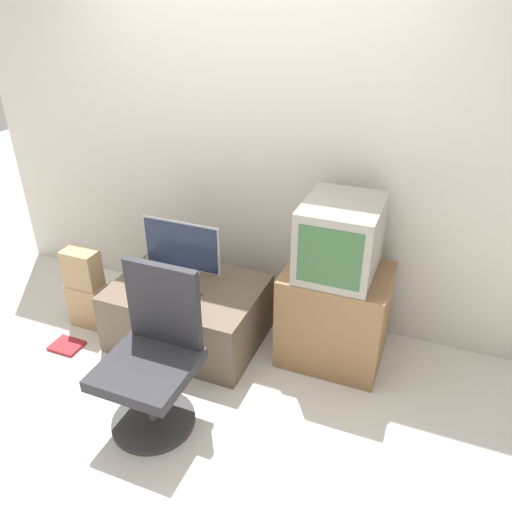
{
  "coord_description": "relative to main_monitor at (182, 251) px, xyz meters",
  "views": [
    {
      "loc": [
        1.28,
        -1.8,
        2.27
      ],
      "look_at": [
        0.21,
        0.86,
        0.69
      ],
      "focal_mm": 35.0,
      "sensor_mm": 36.0,
      "label": 1
    }
  ],
  "objects": [
    {
      "name": "cardboard_box_lower",
      "position": [
        -0.69,
        -0.23,
        -0.48
      ],
      "size": [
        0.27,
        0.16,
        0.34
      ],
      "color": "#A3845B",
      "rests_on": "ground_plane"
    },
    {
      "name": "book",
      "position": [
        -0.68,
        -0.53,
        -0.63
      ],
      "size": [
        0.22,
        0.17,
        0.02
      ],
      "color": "maroon",
      "rests_on": "ground_plane"
    },
    {
      "name": "mouse",
      "position": [
        0.2,
        -0.17,
        -0.19
      ],
      "size": [
        0.07,
        0.04,
        0.02
      ],
      "color": "#4C4C51",
      "rests_on": "desk"
    },
    {
      "name": "side_stand",
      "position": [
        1.08,
        0.09,
        -0.31
      ],
      "size": [
        0.67,
        0.54,
        0.66
      ],
      "color": "olive",
      "rests_on": "ground_plane"
    },
    {
      "name": "keyboard",
      "position": [
        -0.02,
        -0.18,
        -0.2
      ],
      "size": [
        0.31,
        0.11,
        0.01
      ],
      "color": "silver",
      "rests_on": "desk"
    },
    {
      "name": "desk",
      "position": [
        0.08,
        -0.11,
        -0.43
      ],
      "size": [
        1.01,
        0.74,
        0.44
      ],
      "color": "brown",
      "rests_on": "ground_plane"
    },
    {
      "name": "main_monitor",
      "position": [
        0.0,
        0.0,
        0.0
      ],
      "size": [
        0.58,
        0.23,
        0.42
      ],
      "color": "#B2B2B7",
      "rests_on": "desk"
    },
    {
      "name": "cardboard_box_upper",
      "position": [
        -0.69,
        -0.23,
        -0.17
      ],
      "size": [
        0.25,
        0.15,
        0.28
      ],
      "color": "#A3845B",
      "rests_on": "cardboard_box_lower"
    },
    {
      "name": "crt_tv",
      "position": [
        1.07,
        0.1,
        0.25
      ],
      "size": [
        0.46,
        0.56,
        0.47
      ],
      "color": "gray",
      "rests_on": "side_stand"
    },
    {
      "name": "wall_back",
      "position": [
        0.32,
        0.51,
        0.65
      ],
      "size": [
        4.4,
        0.05,
        2.6
      ],
      "color": "beige",
      "rests_on": "ground_plane"
    },
    {
      "name": "ground_plane",
      "position": [
        0.32,
        -0.82,
        -0.65
      ],
      "size": [
        12.0,
        12.0,
        0.0
      ],
      "primitive_type": "plane",
      "color": "beige"
    },
    {
      "name": "office_chair",
      "position": [
        0.26,
        -0.83,
        -0.23
      ],
      "size": [
        0.5,
        0.5,
        0.95
      ],
      "color": "#333333",
      "rests_on": "ground_plane"
    }
  ]
}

